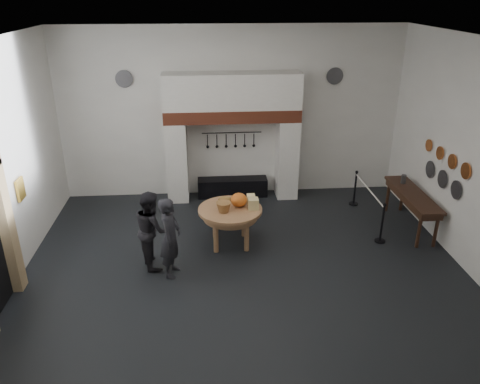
{
  "coord_description": "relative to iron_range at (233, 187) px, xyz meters",
  "views": [
    {
      "loc": [
        -0.73,
        -8.13,
        5.32
      ],
      "look_at": [
        -0.02,
        0.87,
        1.35
      ],
      "focal_mm": 35.0,
      "sensor_mm": 36.0,
      "label": 1
    }
  ],
  "objects": [
    {
      "name": "visitor_far",
      "position": [
        -1.86,
        -3.37,
        0.57
      ],
      "size": [
        0.84,
        0.95,
        1.64
      ],
      "primitive_type": "imported",
      "rotation": [
        0.0,
        0.0,
        1.89
      ],
      "color": "black",
      "rests_on": "floor"
    },
    {
      "name": "copper_pan_a",
      "position": [
        4.46,
        -3.52,
        1.7
      ],
      "size": [
        0.03,
        0.34,
        0.34
      ],
      "primitive_type": "cylinder",
      "rotation": [
        0.0,
        1.57,
        0.0
      ],
      "color": "#C6662D",
      "rests_on": "wall_right"
    },
    {
      "name": "cheese_block_big",
      "position": [
        0.28,
        -2.7,
        0.74
      ],
      "size": [
        0.22,
        0.22,
        0.24
      ],
      "primitive_type": "cube",
      "color": "#D1BD7D",
      "rests_on": "work_table"
    },
    {
      "name": "side_table",
      "position": [
        4.1,
        -2.21,
        0.62
      ],
      "size": [
        0.55,
        2.2,
        0.06
      ],
      "primitive_type": "cube",
      "color": "#382114",
      "rests_on": "floor"
    },
    {
      "name": "pewter_plate_right",
      "position": [
        4.46,
        -2.12,
        1.2
      ],
      "size": [
        0.03,
        0.4,
        0.4
      ],
      "primitive_type": "cylinder",
      "rotation": [
        0.0,
        1.57,
        0.0
      ],
      "color": "#4C4C51",
      "rests_on": "wall_right"
    },
    {
      "name": "copper_pan_d",
      "position": [
        4.46,
        -1.87,
        1.7
      ],
      "size": [
        0.03,
        0.28,
        0.28
      ],
      "primitive_type": "cylinder",
      "rotation": [
        0.0,
        1.57,
        0.0
      ],
      "color": "#C6662D",
      "rests_on": "wall_right"
    },
    {
      "name": "wicker_basket",
      "position": [
        -0.37,
        -2.8,
        0.73
      ],
      "size": [
        0.32,
        0.32,
        0.22
      ],
      "primitive_type": "cone",
      "rotation": [
        3.14,
        0.0,
        0.01
      ],
      "color": "#9A6738",
      "rests_on": "work_table"
    },
    {
      "name": "chimney_pier_right",
      "position": [
        1.48,
        -0.07,
        0.82
      ],
      "size": [
        0.55,
        0.7,
        2.15
      ],
      "primitive_type": "cube",
      "color": "silver",
      "rests_on": "floor"
    },
    {
      "name": "visitor_near",
      "position": [
        -1.46,
        -3.77,
        0.58
      ],
      "size": [
        0.52,
        0.68,
        1.67
      ],
      "primitive_type": "imported",
      "rotation": [
        0.0,
        0.0,
        1.35
      ],
      "color": "#222227",
      "rests_on": "floor"
    },
    {
      "name": "cheese_block_small",
      "position": [
        0.26,
        -2.4,
        0.72
      ],
      "size": [
        0.18,
        0.18,
        0.2
      ],
      "primitive_type": "cube",
      "color": "#FFE898",
      "rests_on": "work_table"
    },
    {
      "name": "wall_plaque",
      "position": [
        -4.45,
        -2.92,
        1.35
      ],
      "size": [
        0.05,
        0.34,
        0.44
      ],
      "primitive_type": "cube",
      "color": "gold",
      "rests_on": "wall_left"
    },
    {
      "name": "door_jamb_far",
      "position": [
        -4.38,
        -4.02,
        1.05
      ],
      "size": [
        0.22,
        0.3,
        2.6
      ],
      "primitive_type": "cube",
      "color": "tan",
      "rests_on": "floor"
    },
    {
      "name": "barrier_post_near",
      "position": [
        3.18,
        -2.83,
        0.2
      ],
      "size": [
        0.05,
        0.05,
        0.9
      ],
      "primitive_type": "cylinder",
      "color": "black",
      "rests_on": "floor"
    },
    {
      "name": "copper_pan_c",
      "position": [
        4.46,
        -2.42,
        1.7
      ],
      "size": [
        0.03,
        0.3,
        0.3
      ],
      "primitive_type": "cylinder",
      "rotation": [
        0.0,
        1.57,
        0.0
      ],
      "color": "#C6662D",
      "rests_on": "wall_right"
    },
    {
      "name": "wall_back",
      "position": [
        0.0,
        0.28,
        2.0
      ],
      "size": [
        9.0,
        0.02,
        4.5
      ],
      "primitive_type": "cube",
      "color": "white",
      "rests_on": "floor"
    },
    {
      "name": "work_table",
      "position": [
        -0.22,
        -2.65,
        0.59
      ],
      "size": [
        1.43,
        1.43,
        0.07
      ],
      "primitive_type": "cylinder",
      "rotation": [
        0.0,
        0.0,
        0.01
      ],
      "color": "#AE8152",
      "rests_on": "floor"
    },
    {
      "name": "barrier_rope",
      "position": [
        3.18,
        -1.83,
        0.6
      ],
      "size": [
        0.04,
        2.0,
        0.04
      ],
      "primitive_type": "cylinder",
      "rotation": [
        1.57,
        0.0,
        0.0
      ],
      "color": "silver",
      "rests_on": "barrier_post_near"
    },
    {
      "name": "pewter_plate_left",
      "position": [
        4.46,
        -3.32,
        1.2
      ],
      "size": [
        0.03,
        0.4,
        0.4
      ],
      "primitive_type": "cylinder",
      "rotation": [
        0.0,
        1.57,
        0.0
      ],
      "color": "#4C4C51",
      "rests_on": "wall_right"
    },
    {
      "name": "floor",
      "position": [
        0.0,
        -3.72,
        -0.25
      ],
      "size": [
        9.0,
        8.0,
        0.02
      ],
      "primitive_type": "cube",
      "color": "black",
      "rests_on": "ground"
    },
    {
      "name": "hearth_brick_band",
      "position": [
        0.0,
        -0.07,
        2.06
      ],
      "size": [
        3.5,
        0.72,
        0.32
      ],
      "primitive_type": "cube",
      "color": "#9E442B",
      "rests_on": "chimney_pier_left"
    },
    {
      "name": "copper_pan_b",
      "position": [
        4.46,
        -2.97,
        1.7
      ],
      "size": [
        0.03,
        0.32,
        0.32
      ],
      "primitive_type": "cylinder",
      "rotation": [
        0.0,
        1.57,
        0.0
      ],
      "color": "#C6662D",
      "rests_on": "wall_right"
    },
    {
      "name": "wall_front",
      "position": [
        0.0,
        -7.72,
        2.0
      ],
      "size": [
        9.0,
        0.02,
        4.5
      ],
      "primitive_type": "cube",
      "color": "white",
      "rests_on": "floor"
    },
    {
      "name": "utensil_rail",
      "position": [
        0.0,
        0.2,
        1.5
      ],
      "size": [
        1.6,
        0.02,
        0.02
      ],
      "primitive_type": "cylinder",
      "rotation": [
        0.0,
        1.57,
        0.0
      ],
      "color": "black",
      "rests_on": "wall_back"
    },
    {
      "name": "barrier_post_far",
      "position": [
        3.18,
        -0.83,
        0.2
      ],
      "size": [
        0.05,
        0.05,
        0.9
      ],
      "primitive_type": "cylinder",
      "color": "black",
      "rests_on": "floor"
    },
    {
      "name": "pewter_plate_back_left",
      "position": [
        -2.7,
        0.24,
        2.95
      ],
      "size": [
        0.44,
        0.03,
        0.44
      ],
      "primitive_type": "cylinder",
      "rotation": [
        1.57,
        0.0,
        0.0
      ],
      "color": "#4C4C51",
      "rests_on": "wall_back"
    },
    {
      "name": "pewter_plate_mid",
      "position": [
        4.46,
        -2.72,
        1.2
      ],
      "size": [
        0.03,
        0.4,
        0.4
      ],
      "primitive_type": "cylinder",
      "rotation": [
        0.0,
        1.57,
        0.0
      ],
      "color": "#4C4C51",
      "rests_on": "wall_right"
    },
    {
      "name": "pewter_jug",
      "position": [
        4.1,
        -1.61,
        0.76
      ],
      "size": [
        0.12,
        0.12,
        0.22
      ],
      "primitive_type": "cylinder",
      "color": "#54555A",
      "rests_on": "side_table"
    },
    {
      "name": "iron_range",
      "position": [
        0.0,
        0.0,
        0.0
      ],
      "size": [
        1.9,
        0.45,
        0.5
      ],
      "primitive_type": "cube",
      "color": "black",
      "rests_on": "floor"
    },
    {
      "name": "ceiling",
      "position": [
        0.0,
        -3.72,
        4.25
      ],
      "size": [
        9.0,
        8.0,
        0.02
      ],
      "primitive_type": "cube",
      "color": "silver",
      "rests_on": "wall_back"
    },
    {
      "name": "chimney_pier_left",
      "position": [
        -1.48,
        -0.07,
        0.82
      ],
      "size": [
        0.55,
        0.7,
        2.15
      ],
      "primitive_type": "cube",
      "color": "silver",
      "rests_on": "floor"
    },
    {
      "name": "bread_loaf",
      "position": [
        -0.32,
        -2.3,
        0.69
      ],
      "size": [
        0.31,
        0.18,
        0.13
      ],
      "primitive_type": "ellipsoid",
      "color": "olive",
      "rests_on": "work_table"
    },
    {
      "name": "wall_right",
      "position": [
        4.5,
        -3.72,
        2.0
      ],
      "size": [
        0.02,
        8.0,
        4.5
      ],
      "primitive_type": "cube",
      "color": "white",
      "rests_on": "floor"
    },
    {
      "name": "chimney_hood",
      "position": [
        0.0,
        -0.07,
        2.67
      ],
      "size": [
        3.5,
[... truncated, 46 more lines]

